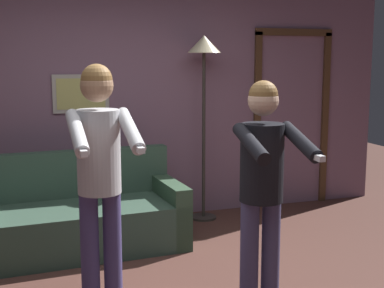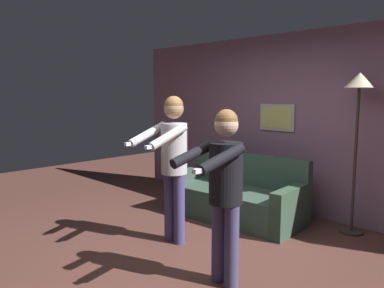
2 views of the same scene
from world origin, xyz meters
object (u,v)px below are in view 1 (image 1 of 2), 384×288
(couch, at_px, (78,220))
(person_standing_left, at_px, (99,163))
(person_standing_right, at_px, (263,174))
(torchiere_lamp, at_px, (204,65))

(couch, bearing_deg, person_standing_left, -88.51)
(person_standing_left, bearing_deg, person_standing_right, -18.95)
(couch, distance_m, torchiere_lamp, 2.06)
(couch, distance_m, person_standing_left, 1.43)
(torchiere_lamp, bearing_deg, couch, -159.23)
(couch, relative_size, person_standing_right, 1.22)
(couch, height_order, person_standing_right, person_standing_right)
(torchiere_lamp, xyz_separation_m, person_standing_right, (-0.33, -2.12, -0.72))
(person_standing_right, bearing_deg, couch, 124.57)
(person_standing_left, bearing_deg, couch, 91.49)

